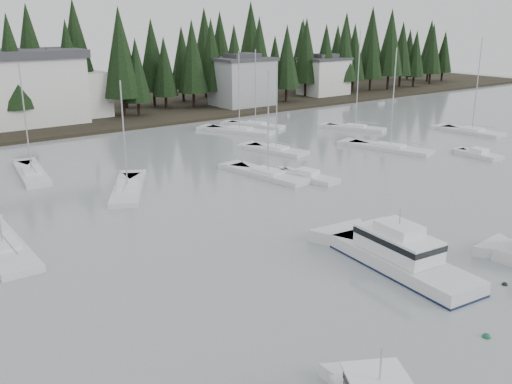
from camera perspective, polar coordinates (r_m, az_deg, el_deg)
far_shore_land at (r=108.44m, az=-23.39°, el=7.25°), size 240.00×54.00×1.00m
conifer_treeline at (r=97.89m, az=-21.81°, el=6.49°), size 200.00×22.00×20.00m
house_east_a at (r=105.24m, az=-1.37°, el=11.07°), size 10.60×8.48×9.25m
house_east_b at (r=120.73m, az=6.79°, el=11.51°), size 9.54×7.42×8.25m
harbor_inn at (r=92.86m, az=-23.36°, el=9.42°), size 29.50×11.50×10.90m
cabin_cruiser_center at (r=39.24m, az=14.29°, el=-6.49°), size 4.52×11.37×4.76m
sailboat_0 at (r=87.98m, az=20.77°, el=5.57°), size 3.55×9.12×13.89m
sailboat_1 at (r=55.99m, az=-12.70°, el=0.08°), size 7.23×10.18×11.09m
sailboat_2 at (r=86.15m, az=9.91°, el=6.22°), size 5.92×8.97×14.71m
sailboat_3 at (r=64.60m, az=-21.49°, el=1.58°), size 3.92×10.81×12.21m
sailboat_4 at (r=73.78m, az=13.22°, el=4.16°), size 5.50×11.08×13.07m
sailboat_5 at (r=82.98m, az=-1.66°, el=6.02°), size 7.01×10.47×12.01m
sailboat_6 at (r=59.82m, az=1.20°, el=1.61°), size 4.06×10.27×11.61m
sailboat_8 at (r=44.96m, az=-23.95°, el=-5.29°), size 2.80×10.95×13.92m
sailboat_11 at (r=70.76m, az=2.03°, el=4.06°), size 4.77×8.69×11.49m
sailboat_12 at (r=87.01m, az=-0.06°, el=6.56°), size 6.11×9.16×12.02m
runabout_1 at (r=59.12m, az=5.12°, el=1.43°), size 3.46×7.28×1.42m
runabout_2 at (r=73.37m, az=21.37°, el=3.41°), size 2.45×5.50×1.42m
mooring_buoy_green at (r=33.13m, az=22.03°, el=-13.31°), size 0.45×0.45×0.45m
mooring_buoy_dark at (r=39.39m, az=23.61°, el=-8.51°), size 0.38×0.38×0.38m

